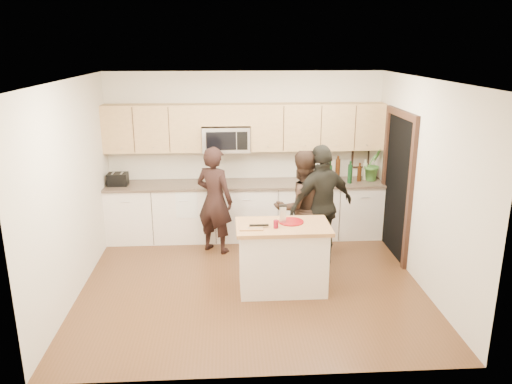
{
  "coord_description": "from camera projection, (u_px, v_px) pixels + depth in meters",
  "views": [
    {
      "loc": [
        -0.31,
        -6.13,
        3.11
      ],
      "look_at": [
        0.08,
        0.35,
        1.18
      ],
      "focal_mm": 35.0,
      "sensor_mm": 36.0,
      "label": 1
    }
  ],
  "objects": [
    {
      "name": "knife",
      "position": [
        255.0,
        228.0,
        6.19
      ],
      "size": [
        0.2,
        0.02,
        0.01
      ],
      "primitive_type": "cube",
      "rotation": [
        0.0,
        0.0,
        0.0
      ],
      "color": "silver",
      "rests_on": "cutting_board"
    },
    {
      "name": "drink_glass",
      "position": [
        276.0,
        224.0,
        6.23
      ],
      "size": [
        0.06,
        0.06,
        0.1
      ],
      "primitive_type": "cylinder",
      "color": "maroon",
      "rests_on": "island"
    },
    {
      "name": "tongs",
      "position": [
        259.0,
        225.0,
        6.26
      ],
      "size": [
        0.24,
        0.03,
        0.02
      ],
      "primitive_type": "cube",
      "rotation": [
        0.0,
        0.0,
        0.0
      ],
      "color": "black",
      "rests_on": "cutting_board"
    },
    {
      "name": "back_cabinetry",
      "position": [
        246.0,
        210.0,
        8.26
      ],
      "size": [
        4.5,
        0.66,
        0.94
      ],
      "color": "white",
      "rests_on": "ground"
    },
    {
      "name": "doorway",
      "position": [
        397.0,
        180.0,
        7.44
      ],
      "size": [
        0.06,
        1.25,
        2.2
      ],
      "color": "black",
      "rests_on": "ground"
    },
    {
      "name": "woman_right",
      "position": [
        321.0,
        206.0,
        7.13
      ],
      "size": [
        1.13,
        0.84,
        1.78
      ],
      "primitive_type": "imported",
      "rotation": [
        0.0,
        0.0,
        3.59
      ],
      "color": "black",
      "rests_on": "ground"
    },
    {
      "name": "woman_left",
      "position": [
        215.0,
        200.0,
        7.59
      ],
      "size": [
        0.72,
        0.65,
        1.66
      ],
      "primitive_type": "imported",
      "rotation": [
        0.0,
        0.0,
        2.6
      ],
      "color": "black",
      "rests_on": "ground"
    },
    {
      "name": "red_plate",
      "position": [
        291.0,
        222.0,
        6.44
      ],
      "size": [
        0.33,
        0.33,
        0.02
      ],
      "primitive_type": "cylinder",
      "color": "maroon",
      "rests_on": "island"
    },
    {
      "name": "microwave",
      "position": [
        226.0,
        139.0,
        8.01
      ],
      "size": [
        0.76,
        0.41,
        0.4
      ],
      "color": "silver",
      "rests_on": "ground"
    },
    {
      "name": "island",
      "position": [
        282.0,
        257.0,
        6.48
      ],
      "size": [
        1.2,
        0.7,
        0.9
      ],
      "rotation": [
        0.0,
        0.0,
        0.0
      ],
      "color": "white",
      "rests_on": "ground"
    },
    {
      "name": "box_grater",
      "position": [
        283.0,
        213.0,
        6.38
      ],
      "size": [
        0.1,
        0.06,
        0.23
      ],
      "color": "silver",
      "rests_on": "red_plate"
    },
    {
      "name": "bottle_cluster",
      "position": [
        348.0,
        170.0,
        8.2
      ],
      "size": [
        0.67,
        0.34,
        0.4
      ],
      "color": "black",
      "rests_on": "back_cabinetry"
    },
    {
      "name": "upper_cabinetry",
      "position": [
        247.0,
        126.0,
        8.01
      ],
      "size": [
        4.5,
        0.33,
        0.75
      ],
      "color": "tan",
      "rests_on": "ground"
    },
    {
      "name": "cutting_board",
      "position": [
        251.0,
        228.0,
        6.21
      ],
      "size": [
        0.3,
        0.16,
        0.02
      ],
      "primitive_type": "cube",
      "rotation": [
        0.0,
        0.0,
        0.0
      ],
      "color": "#AB7C47",
      "rests_on": "island"
    },
    {
      "name": "orchid",
      "position": [
        373.0,
        164.0,
        8.2
      ],
      "size": [
        0.38,
        0.35,
        0.55
      ],
      "primitive_type": "imported",
      "rotation": [
        0.0,
        0.0,
        0.45
      ],
      "color": "#41772F",
      "rests_on": "back_cabinetry"
    },
    {
      "name": "woman_center",
      "position": [
        301.0,
        208.0,
        7.2
      ],
      "size": [
        0.96,
        0.84,
        1.68
      ],
      "primitive_type": "imported",
      "rotation": [
        0.0,
        0.0,
        3.42
      ],
      "color": "black",
      "rests_on": "ground"
    },
    {
      "name": "dish_towel",
      "position": [
        187.0,
        195.0,
        7.93
      ],
      "size": [
        0.34,
        0.6,
        0.48
      ],
      "color": "white",
      "rests_on": "ground"
    },
    {
      "name": "room_shell",
      "position": [
        251.0,
        158.0,
        6.28
      ],
      "size": [
        4.52,
        4.02,
        2.71
      ],
      "color": "beige",
      "rests_on": "ground"
    },
    {
      "name": "floor",
      "position": [
        251.0,
        282.0,
        6.78
      ],
      "size": [
        4.5,
        4.5,
        0.0
      ],
      "primitive_type": "plane",
      "color": "#54311C",
      "rests_on": "ground"
    },
    {
      "name": "framed_picture",
      "position": [
        360.0,
        157.0,
        8.42
      ],
      "size": [
        0.3,
        0.03,
        0.38
      ],
      "color": "black",
      "rests_on": "ground"
    },
    {
      "name": "toaster",
      "position": [
        118.0,
        179.0,
        7.96
      ],
      "size": [
        0.31,
        0.24,
        0.2
      ],
      "color": "black",
      "rests_on": "back_cabinetry"
    }
  ]
}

